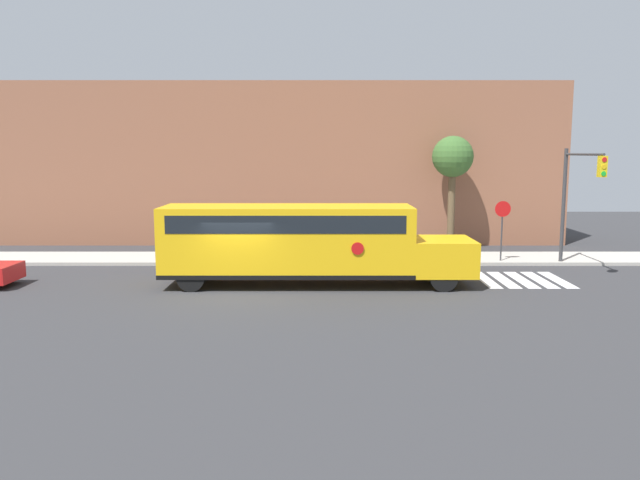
# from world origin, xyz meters

# --- Properties ---
(ground_plane) EXTENTS (60.00, 60.00, 0.00)m
(ground_plane) POSITION_xyz_m (0.00, 0.00, 0.00)
(ground_plane) COLOR #333335
(sidewalk_strip) EXTENTS (44.00, 3.00, 0.15)m
(sidewalk_strip) POSITION_xyz_m (0.00, 6.50, 0.07)
(sidewalk_strip) COLOR #B2ADA3
(sidewalk_strip) RESTS_ON ground
(building_backdrop) EXTENTS (32.00, 4.00, 8.61)m
(building_backdrop) POSITION_xyz_m (0.00, 13.00, 4.31)
(building_backdrop) COLOR #935B42
(building_backdrop) RESTS_ON ground
(crosswalk_stripes) EXTENTS (3.30, 3.20, 0.01)m
(crosswalk_stripes) POSITION_xyz_m (10.78, 2.00, 0.00)
(crosswalk_stripes) COLOR white
(crosswalk_stripes) RESTS_ON ground
(school_bus) EXTENTS (11.49, 2.57, 2.97)m
(school_bus) POSITION_xyz_m (2.22, 1.05, 1.70)
(school_bus) COLOR yellow
(school_bus) RESTS_ON ground
(stop_sign) EXTENTS (0.70, 0.10, 2.81)m
(stop_sign) POSITION_xyz_m (10.97, 5.48, 1.85)
(stop_sign) COLOR #38383A
(stop_sign) RESTS_ON ground
(traffic_light) EXTENTS (0.28, 3.78, 5.10)m
(traffic_light) POSITION_xyz_m (13.57, 4.06, 3.43)
(traffic_light) COLOR #38383A
(traffic_light) RESTS_ON ground
(tree_near_sidewalk) EXTENTS (2.07, 2.07, 5.76)m
(tree_near_sidewalk) POSITION_xyz_m (9.57, 9.66, 4.57)
(tree_near_sidewalk) COLOR brown
(tree_near_sidewalk) RESTS_ON ground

